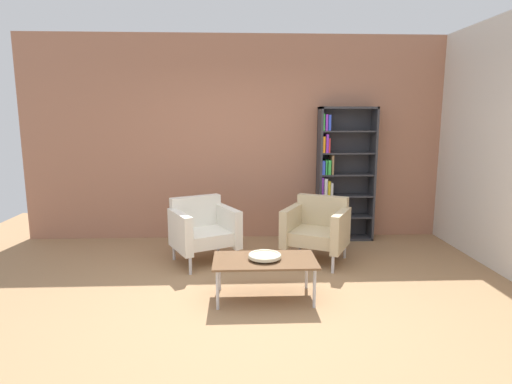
% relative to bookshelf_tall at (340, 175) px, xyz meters
% --- Properties ---
extents(ground_plane, '(8.32, 8.32, 0.00)m').
position_rel_bookshelf_tall_xyz_m(ground_plane, '(-1.31, -2.25, -0.94)').
color(ground_plane, '#9E7751').
extents(brick_back_panel, '(6.40, 0.12, 2.90)m').
position_rel_bookshelf_tall_xyz_m(brick_back_panel, '(-1.31, 0.21, 0.51)').
color(brick_back_panel, '#A87056').
rests_on(brick_back_panel, ground_plane).
extents(bookshelf_tall, '(0.80, 0.30, 1.90)m').
position_rel_bookshelf_tall_xyz_m(bookshelf_tall, '(0.00, 0.00, 0.00)').
color(bookshelf_tall, '#333338').
rests_on(bookshelf_tall, ground_plane).
extents(coffee_table_low, '(1.00, 0.56, 0.40)m').
position_rel_bookshelf_tall_xyz_m(coffee_table_low, '(-1.22, -2.05, -0.57)').
color(coffee_table_low, brown).
rests_on(coffee_table_low, ground_plane).
extents(decorative_bowl, '(0.32, 0.32, 0.05)m').
position_rel_bookshelf_tall_xyz_m(decorative_bowl, '(-1.22, -2.05, -0.50)').
color(decorative_bowl, beige).
rests_on(decorative_bowl, coffee_table_low).
extents(armchair_near_window, '(0.92, 0.89, 0.78)m').
position_rel_bookshelf_tall_xyz_m(armchair_near_window, '(-1.91, -0.92, -0.52)').
color(armchair_near_window, white).
rests_on(armchair_near_window, ground_plane).
extents(armchair_by_bookshelf, '(0.92, 0.90, 0.78)m').
position_rel_bookshelf_tall_xyz_m(armchair_by_bookshelf, '(-0.50, -0.95, -0.52)').
color(armchair_by_bookshelf, '#C6B289').
rests_on(armchair_by_bookshelf, ground_plane).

